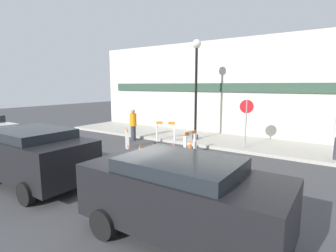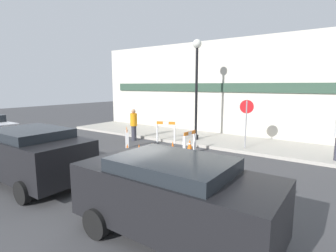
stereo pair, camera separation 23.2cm
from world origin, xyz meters
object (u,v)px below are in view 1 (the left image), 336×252
at_px(person_worker, 133,124).
at_px(streetlamp_post, 196,76).
at_px(parked_car_1, 34,153).
at_px(parked_car_2, 180,194).
at_px(stop_sign, 246,116).

bearing_deg(person_worker, streetlamp_post, 42.78).
relative_size(parked_car_1, parked_car_2, 0.98).
relative_size(streetlamp_post, person_worker, 2.99).
height_order(streetlamp_post, stop_sign, streetlamp_post).
distance_m(streetlamp_post, parked_car_2, 9.16).
bearing_deg(person_worker, parked_car_1, -60.31).
xyz_separation_m(streetlamp_post, parked_car_1, (-1.16, -7.90, -2.45)).
bearing_deg(streetlamp_post, parked_car_2, -63.69).
distance_m(stop_sign, person_worker, 5.81).
xyz_separation_m(streetlamp_post, parked_car_2, (3.91, -7.90, -2.47)).
xyz_separation_m(streetlamp_post, stop_sign, (2.76, -0.44, -1.79)).
xyz_separation_m(person_worker, parked_car_1, (1.73, -6.34, 0.04)).
xyz_separation_m(stop_sign, parked_car_2, (1.15, -7.47, -0.68)).
xyz_separation_m(parked_car_1, parked_car_2, (5.07, -0.00, -0.03)).
distance_m(streetlamp_post, stop_sign, 3.32).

